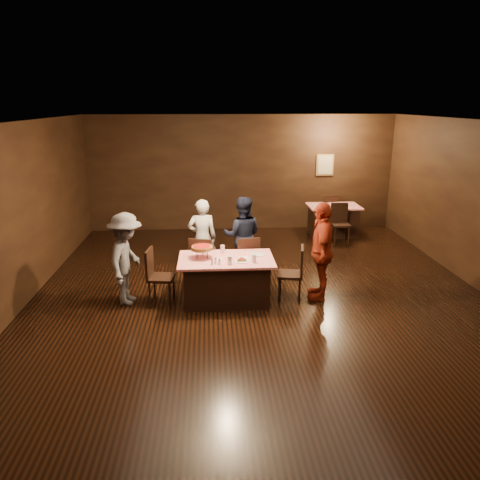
% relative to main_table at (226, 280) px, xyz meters
% --- Properties ---
extents(room, '(10.00, 10.04, 3.02)m').
position_rel_main_table_xyz_m(room, '(0.61, -0.21, 1.75)').
color(room, black).
rests_on(room, ground).
extents(main_table, '(1.60, 1.00, 0.77)m').
position_rel_main_table_xyz_m(main_table, '(0.00, 0.00, 0.00)').
color(main_table, red).
rests_on(main_table, ground).
extents(back_table, '(1.30, 0.90, 0.77)m').
position_rel_main_table_xyz_m(back_table, '(2.89, 3.98, 0.00)').
color(back_table, '#BA0C10').
rests_on(back_table, ground).
extents(chair_far_left, '(0.51, 0.51, 0.95)m').
position_rel_main_table_xyz_m(chair_far_left, '(-0.40, 0.75, 0.09)').
color(chair_far_left, black).
rests_on(chair_far_left, ground).
extents(chair_far_right, '(0.49, 0.49, 0.95)m').
position_rel_main_table_xyz_m(chair_far_right, '(0.40, 0.75, 0.09)').
color(chair_far_right, black).
rests_on(chair_far_right, ground).
extents(chair_end_left, '(0.47, 0.47, 0.95)m').
position_rel_main_table_xyz_m(chair_end_left, '(-1.10, -0.00, 0.09)').
color(chair_end_left, black).
rests_on(chair_end_left, ground).
extents(chair_end_right, '(0.49, 0.49, 0.95)m').
position_rel_main_table_xyz_m(chair_end_right, '(1.10, -0.00, 0.09)').
color(chair_end_right, black).
rests_on(chair_end_right, ground).
extents(chair_back_near, '(0.42, 0.42, 0.95)m').
position_rel_main_table_xyz_m(chair_back_near, '(2.89, 3.28, 0.09)').
color(chair_back_near, black).
rests_on(chair_back_near, ground).
extents(chair_back_far, '(0.50, 0.50, 0.95)m').
position_rel_main_table_xyz_m(chair_back_far, '(2.89, 4.58, 0.09)').
color(chair_back_far, black).
rests_on(chair_back_far, ground).
extents(diner_white_jacket, '(0.58, 0.41, 1.53)m').
position_rel_main_table_xyz_m(diner_white_jacket, '(-0.42, 1.27, 0.38)').
color(diner_white_jacket, silver).
rests_on(diner_white_jacket, ground).
extents(diner_navy_hoodie, '(0.83, 0.68, 1.56)m').
position_rel_main_table_xyz_m(diner_navy_hoodie, '(0.37, 1.32, 0.40)').
color(diner_navy_hoodie, black).
rests_on(diner_navy_hoodie, ground).
extents(diner_grey_knit, '(0.73, 1.09, 1.57)m').
position_rel_main_table_xyz_m(diner_grey_knit, '(-1.67, 0.04, 0.40)').
color(diner_grey_knit, '#5C5B60').
rests_on(diner_grey_knit, ground).
extents(diner_red_shirt, '(0.60, 1.06, 1.71)m').
position_rel_main_table_xyz_m(diner_red_shirt, '(1.63, 0.04, 0.47)').
color(diner_red_shirt, '#9C2B15').
rests_on(diner_red_shirt, ground).
extents(pizza_stand, '(0.38, 0.38, 0.22)m').
position_rel_main_table_xyz_m(pizza_stand, '(-0.40, 0.05, 0.57)').
color(pizza_stand, black).
rests_on(pizza_stand, main_table).
extents(plate_with_slice, '(0.25, 0.25, 0.06)m').
position_rel_main_table_xyz_m(plate_with_slice, '(0.25, -0.18, 0.41)').
color(plate_with_slice, white).
rests_on(plate_with_slice, main_table).
extents(plate_empty, '(0.25, 0.25, 0.01)m').
position_rel_main_table_xyz_m(plate_empty, '(0.55, 0.15, 0.39)').
color(plate_empty, white).
rests_on(plate_empty, main_table).
extents(glass_front_left, '(0.08, 0.08, 0.14)m').
position_rel_main_table_xyz_m(glass_front_left, '(0.05, -0.30, 0.46)').
color(glass_front_left, silver).
rests_on(glass_front_left, main_table).
extents(glass_front_right, '(0.08, 0.08, 0.14)m').
position_rel_main_table_xyz_m(glass_front_right, '(0.45, -0.25, 0.46)').
color(glass_front_right, silver).
rests_on(glass_front_right, main_table).
extents(glass_back, '(0.08, 0.08, 0.14)m').
position_rel_main_table_xyz_m(glass_back, '(-0.05, 0.30, 0.46)').
color(glass_back, silver).
rests_on(glass_back, main_table).
extents(condiments, '(0.17, 0.10, 0.09)m').
position_rel_main_table_xyz_m(condiments, '(-0.18, -0.28, 0.43)').
color(condiments, silver).
rests_on(condiments, main_table).
extents(napkin_center, '(0.19, 0.19, 0.01)m').
position_rel_main_table_xyz_m(napkin_center, '(0.30, -0.00, 0.39)').
color(napkin_center, white).
rests_on(napkin_center, main_table).
extents(napkin_left, '(0.21, 0.21, 0.01)m').
position_rel_main_table_xyz_m(napkin_left, '(-0.15, -0.05, 0.39)').
color(napkin_left, white).
rests_on(napkin_left, main_table).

